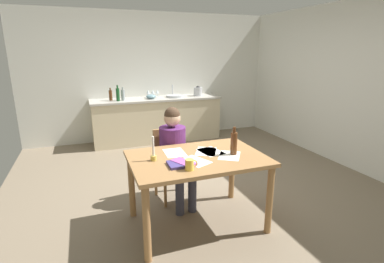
{
  "coord_description": "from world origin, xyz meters",
  "views": [
    {
      "loc": [
        -1.4,
        -3.62,
        1.84
      ],
      "look_at": [
        -0.15,
        -0.25,
        0.85
      ],
      "focal_mm": 27.6,
      "sensor_mm": 36.0,
      "label": 1
    }
  ],
  "objects_px": {
    "wine_glass_by_kettle": "(153,92)",
    "bottle_vinegar": "(118,94)",
    "person_seated": "(175,150)",
    "dining_table": "(197,166)",
    "wine_glass_near_sink": "(157,92)",
    "bottle_oil": "(111,95)",
    "wine_bottle_on_table": "(234,143)",
    "wine_glass_back_left": "(148,92)",
    "book_magazine": "(175,165)",
    "coffee_mug": "(190,165)",
    "mixing_bowl": "(151,97)",
    "candlestick": "(153,154)",
    "bottle_wine_red": "(123,95)",
    "book_cookery": "(184,163)",
    "stovetop_kettle": "(198,91)",
    "chair_at_table": "(171,160)",
    "sink_unit": "(175,96)"
  },
  "relations": [
    {
      "from": "wine_glass_by_kettle",
      "to": "bottle_vinegar",
      "type": "bearing_deg",
      "value": -161.4
    },
    {
      "from": "person_seated",
      "to": "bottle_vinegar",
      "type": "height_order",
      "value": "bottle_vinegar"
    },
    {
      "from": "dining_table",
      "to": "wine_glass_near_sink",
      "type": "distance_m",
      "value": 3.38
    },
    {
      "from": "wine_glass_near_sink",
      "to": "bottle_oil",
      "type": "bearing_deg",
      "value": -172.26
    },
    {
      "from": "bottle_oil",
      "to": "wine_glass_by_kettle",
      "type": "height_order",
      "value": "bottle_oil"
    },
    {
      "from": "wine_bottle_on_table",
      "to": "wine_glass_back_left",
      "type": "height_order",
      "value": "wine_bottle_on_table"
    },
    {
      "from": "book_magazine",
      "to": "wine_glass_back_left",
      "type": "bearing_deg",
      "value": 83.92
    },
    {
      "from": "coffee_mug",
      "to": "mixing_bowl",
      "type": "bearing_deg",
      "value": 83.15
    },
    {
      "from": "book_magazine",
      "to": "wine_glass_near_sink",
      "type": "height_order",
      "value": "wine_glass_near_sink"
    },
    {
      "from": "candlestick",
      "to": "bottle_wine_red",
      "type": "bearing_deg",
      "value": 87.77
    },
    {
      "from": "wine_glass_near_sink",
      "to": "candlestick",
      "type": "bearing_deg",
      "value": -104.49
    },
    {
      "from": "book_cookery",
      "to": "dining_table",
      "type": "bearing_deg",
      "value": 12.19
    },
    {
      "from": "stovetop_kettle",
      "to": "wine_glass_back_left",
      "type": "bearing_deg",
      "value": 171.85
    },
    {
      "from": "dining_table",
      "to": "mixing_bowl",
      "type": "height_order",
      "value": "mixing_bowl"
    },
    {
      "from": "dining_table",
      "to": "wine_bottle_on_table",
      "type": "distance_m",
      "value": 0.45
    },
    {
      "from": "wine_bottle_on_table",
      "to": "bottle_vinegar",
      "type": "bearing_deg",
      "value": 104.36
    },
    {
      "from": "chair_at_table",
      "to": "stovetop_kettle",
      "type": "xyz_separation_m",
      "value": [
        1.34,
        2.48,
        0.5
      ]
    },
    {
      "from": "book_cookery",
      "to": "bottle_oil",
      "type": "relative_size",
      "value": 1.03
    },
    {
      "from": "mixing_bowl",
      "to": "wine_glass_back_left",
      "type": "bearing_deg",
      "value": 93.58
    },
    {
      "from": "bottle_vinegar",
      "to": "bottle_wine_red",
      "type": "distance_m",
      "value": 0.11
    },
    {
      "from": "bottle_vinegar",
      "to": "mixing_bowl",
      "type": "relative_size",
      "value": 1.56
    },
    {
      "from": "candlestick",
      "to": "bottle_wine_red",
      "type": "height_order",
      "value": "bottle_wine_red"
    },
    {
      "from": "candlestick",
      "to": "bottle_vinegar",
      "type": "bearing_deg",
      "value": 89.62
    },
    {
      "from": "sink_unit",
      "to": "wine_glass_near_sink",
      "type": "xyz_separation_m",
      "value": [
        -0.34,
        0.15,
        0.09
      ]
    },
    {
      "from": "chair_at_table",
      "to": "wine_glass_by_kettle",
      "type": "xyz_separation_m",
      "value": [
        0.39,
        2.63,
        0.51
      ]
    },
    {
      "from": "bottle_oil",
      "to": "wine_glass_near_sink",
      "type": "relative_size",
      "value": 1.59
    },
    {
      "from": "book_magazine",
      "to": "stovetop_kettle",
      "type": "distance_m",
      "value": 3.7
    },
    {
      "from": "chair_at_table",
      "to": "coffee_mug",
      "type": "xyz_separation_m",
      "value": [
        -0.11,
        -1.01,
        0.33
      ]
    },
    {
      "from": "chair_at_table",
      "to": "sink_unit",
      "type": "distance_m",
      "value": 2.65
    },
    {
      "from": "sink_unit",
      "to": "mixing_bowl",
      "type": "relative_size",
      "value": 1.84
    },
    {
      "from": "book_magazine",
      "to": "bottle_wine_red",
      "type": "height_order",
      "value": "bottle_wine_red"
    },
    {
      "from": "bottle_vinegar",
      "to": "wine_glass_back_left",
      "type": "distance_m",
      "value": 0.68
    },
    {
      "from": "stovetop_kettle",
      "to": "wine_glass_near_sink",
      "type": "bearing_deg",
      "value": 170.03
    },
    {
      "from": "person_seated",
      "to": "bottle_wine_red",
      "type": "xyz_separation_m",
      "value": [
        -0.26,
        2.57,
        0.33
      ]
    },
    {
      "from": "bottle_vinegar",
      "to": "bottle_wine_red",
      "type": "bearing_deg",
      "value": 19.38
    },
    {
      "from": "dining_table",
      "to": "bottle_oil",
      "type": "bearing_deg",
      "value": 99.8
    },
    {
      "from": "candlestick",
      "to": "bottle_oil",
      "type": "distance_m",
      "value": 3.17
    },
    {
      "from": "dining_table",
      "to": "bottle_oil",
      "type": "xyz_separation_m",
      "value": [
        -0.55,
        3.21,
        0.33
      ]
    },
    {
      "from": "person_seated",
      "to": "book_cookery",
      "type": "bearing_deg",
      "value": -100.33
    },
    {
      "from": "coffee_mug",
      "to": "book_magazine",
      "type": "distance_m",
      "value": 0.17
    },
    {
      "from": "person_seated",
      "to": "wine_glass_near_sink",
      "type": "xyz_separation_m",
      "value": [
        0.47,
        2.78,
        0.33
      ]
    },
    {
      "from": "chair_at_table",
      "to": "coffee_mug",
      "type": "height_order",
      "value": "chair_at_table"
    },
    {
      "from": "bottle_wine_red",
      "to": "wine_glass_by_kettle",
      "type": "bearing_deg",
      "value": 18.48
    },
    {
      "from": "wine_bottle_on_table",
      "to": "wine_glass_near_sink",
      "type": "bearing_deg",
      "value": 89.64
    },
    {
      "from": "coffee_mug",
      "to": "stovetop_kettle",
      "type": "bearing_deg",
      "value": 67.5
    },
    {
      "from": "chair_at_table",
      "to": "stovetop_kettle",
      "type": "relative_size",
      "value": 4.03
    },
    {
      "from": "candlestick",
      "to": "bottle_wine_red",
      "type": "distance_m",
      "value": 3.09
    },
    {
      "from": "bottle_wine_red",
      "to": "stovetop_kettle",
      "type": "xyz_separation_m",
      "value": [
        1.59,
        0.06,
        -0.01
      ]
    },
    {
      "from": "book_cookery",
      "to": "wine_glass_by_kettle",
      "type": "bearing_deg",
      "value": 55.91
    },
    {
      "from": "wine_glass_by_kettle",
      "to": "book_magazine",
      "type": "bearing_deg",
      "value": -99.7
    }
  ]
}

